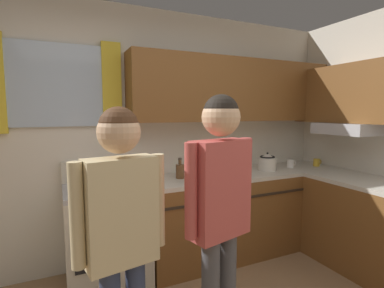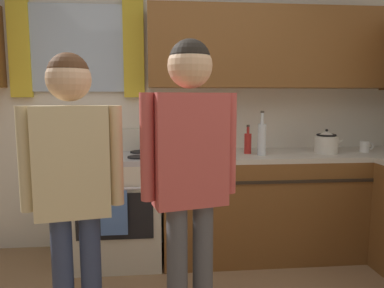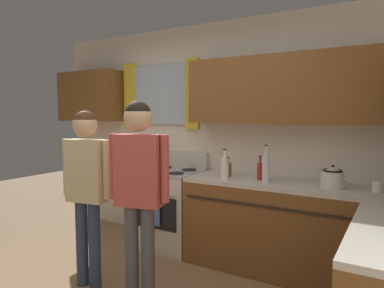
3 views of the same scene
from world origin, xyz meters
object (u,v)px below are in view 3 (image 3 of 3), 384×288
adult_in_plaid (139,178)px  stovetop_kettle (333,177)px  bottle_tall_clear (266,168)px  bottle_squat_brown (228,169)px  bottle_milk_white (225,168)px  stove_oven (171,207)px  mug_ceramic_white (378,187)px  adult_left (86,177)px  bottle_sauce_red (260,171)px

adult_in_plaid → stovetop_kettle: bearing=41.6°
bottle_tall_clear → bottle_squat_brown: bottle_tall_clear is taller
stovetop_kettle → bottle_squat_brown: bearing=177.6°
bottle_milk_white → stovetop_kettle: (0.99, 0.16, -0.02)m
bottle_milk_white → bottle_squat_brown: size_ratio=1.53×
stove_oven → stovetop_kettle: stovetop_kettle is taller
bottle_milk_white → stove_oven: bearing=166.2°
stovetop_kettle → mug_ceramic_white: bearing=1.7°
adult_in_plaid → bottle_milk_white: bearing=73.4°
bottle_milk_white → bottle_tall_clear: 0.41m
mug_ceramic_white → adult_in_plaid: (-1.64, -1.15, 0.10)m
bottle_tall_clear → bottle_squat_brown: bearing=165.2°
stove_oven → bottle_milk_white: size_ratio=3.51×
bottle_milk_white → adult_left: bearing=-131.6°
bottle_sauce_red → adult_left: size_ratio=0.15×
stove_oven → bottle_milk_white: 0.98m
bottle_squat_brown → bottle_tall_clear: bearing=-14.8°
stovetop_kettle → bottle_milk_white: bearing=-170.8°
bottle_sauce_red → adult_left: adult_left is taller
adult_left → bottle_milk_white: bearing=48.4°
stove_oven → bottle_tall_clear: bearing=-5.3°
bottle_squat_brown → stovetop_kettle: bearing=-2.4°
mug_ceramic_white → adult_in_plaid: bearing=-145.0°
bottle_squat_brown → bottle_sauce_red: bearing=-3.5°
adult_left → adult_in_plaid: size_ratio=0.96×
stove_oven → adult_left: (-0.09, -1.18, 0.53)m
bottle_sauce_red → bottle_squat_brown: 0.37m
adult_in_plaid → mug_ceramic_white: bearing=35.0°
bottle_milk_white → adult_left: (-0.88, -0.99, -0.02)m
bottle_tall_clear → adult_in_plaid: size_ratio=0.22×
stove_oven → bottle_squat_brown: 0.89m
bottle_squat_brown → stove_oven: bearing=-179.1°
adult_left → adult_in_plaid: adult_in_plaid is taller
mug_ceramic_white → adult_left: (-2.23, -1.16, 0.05)m
adult_in_plaid → adult_left: bearing=-178.8°
bottle_milk_white → stovetop_kettle: bearing=9.2°
bottle_squat_brown → adult_left: bearing=-124.3°
mug_ceramic_white → bottle_milk_white: bearing=-172.8°
bottle_squat_brown → adult_left: adult_left is taller
adult_left → mug_ceramic_white: bearing=27.5°
stove_oven → adult_left: 1.30m
bottle_sauce_red → bottle_milk_white: bearing=-149.1°
bottle_milk_white → adult_in_plaid: bearing=-106.6°
stovetop_kettle → adult_left: size_ratio=0.17×
adult_in_plaid → bottle_squat_brown: bearing=79.1°
bottle_tall_clear → bottle_sauce_red: bearing=132.9°
adult_left → bottle_tall_clear: bearing=40.1°
bottle_milk_white → adult_left: adult_left is taller
stove_oven → bottle_squat_brown: bottle_squat_brown is taller
stovetop_kettle → adult_in_plaid: bearing=-138.4°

